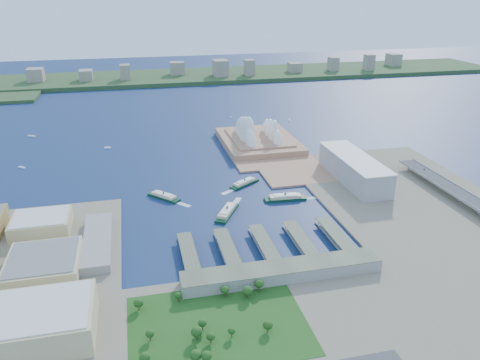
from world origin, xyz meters
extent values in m
plane|color=#0F1E49|center=(0.00, 0.00, 0.00)|extent=(3000.00, 3000.00, 0.00)
cube|color=#7A715E|center=(-250.00, -105.00, 1.50)|extent=(220.00, 390.00, 3.00)
cube|color=#7A715E|center=(0.00, -210.00, 1.50)|extent=(720.00, 180.00, 3.00)
cube|color=#7A715E|center=(240.00, -50.00, 1.50)|extent=(240.00, 500.00, 3.00)
cube|color=#A5765A|center=(107.50, 260.00, 1.50)|extent=(135.00, 220.00, 3.00)
cube|color=#2D4926|center=(0.00, 980.00, 6.00)|extent=(2200.00, 260.00, 12.00)
cube|color=#96969C|center=(195.00, 80.00, 20.50)|extent=(45.00, 155.00, 35.00)
cube|color=gray|center=(15.00, -135.00, 9.00)|extent=(200.00, 28.00, 12.00)
imported|color=slate|center=(304.00, 67.61, 15.47)|extent=(1.72, 4.24, 1.23)
camera|label=1|loc=(-115.26, -504.75, 268.42)|focal=35.00mm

